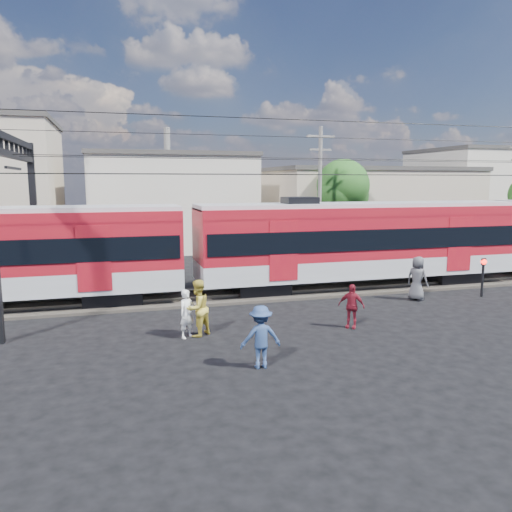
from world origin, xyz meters
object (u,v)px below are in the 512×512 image
object	(u,v)px
commuter_train	(365,239)
crossing_signal	(483,270)
pedestrian_a	(187,314)
pedestrian_c	(261,337)

from	to	relation	value
commuter_train	crossing_signal	size ratio (longest dim) A/B	28.46
pedestrian_a	crossing_signal	world-z (taller)	crossing_signal
commuter_train	pedestrian_a	distance (m)	11.12
pedestrian_a	pedestrian_c	world-z (taller)	pedestrian_c
commuter_train	crossing_signal	xyz separation A→B (m)	(4.22, -3.25, -1.18)
pedestrian_a	crossing_signal	bearing A→B (deg)	-24.91
pedestrian_c	crossing_signal	world-z (taller)	pedestrian_c
pedestrian_c	crossing_signal	size ratio (longest dim) A/B	1.01
commuter_train	crossing_signal	distance (m)	5.45
pedestrian_c	crossing_signal	xyz separation A→B (m)	(12.12, 5.61, 0.33)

